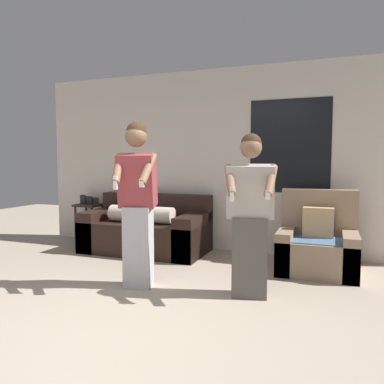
% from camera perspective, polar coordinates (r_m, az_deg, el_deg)
% --- Properties ---
extents(ground_plane, '(14.00, 14.00, 0.00)m').
position_cam_1_polar(ground_plane, '(3.07, -15.74, -21.33)').
color(ground_plane, tan).
extents(wall_back, '(5.84, 0.07, 2.70)m').
position_cam_1_polar(wall_back, '(5.66, 3.78, 4.85)').
color(wall_back, silver).
rests_on(wall_back, ground_plane).
extents(couch, '(1.80, 0.94, 0.84)m').
position_cam_1_polar(couch, '(5.64, -6.94, -5.86)').
color(couch, black).
rests_on(couch, ground_plane).
extents(armchair, '(0.91, 0.82, 0.98)m').
position_cam_1_polar(armchair, '(4.85, 18.58, -7.66)').
color(armchair, '#937A60').
rests_on(armchair, ground_plane).
extents(side_table, '(0.40, 0.37, 0.78)m').
position_cam_1_polar(side_table, '(6.46, -15.44, -2.78)').
color(side_table, '#332319').
rests_on(side_table, ground_plane).
extents(person_left, '(0.46, 0.55, 1.74)m').
position_cam_1_polar(person_left, '(3.96, -8.33, -1.57)').
color(person_left, '#B2B2B7').
rests_on(person_left, ground_plane).
extents(person_right, '(0.51, 0.54, 1.61)m').
position_cam_1_polar(person_right, '(3.70, 8.85, -3.69)').
color(person_right, '#56514C').
rests_on(person_right, ground_plane).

